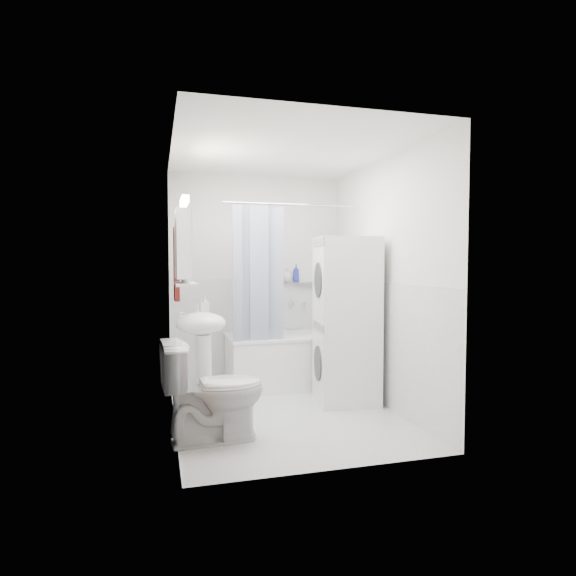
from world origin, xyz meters
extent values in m
plane|color=silver|center=(0.00, 0.00, 0.00)|extent=(2.60, 2.60, 0.00)
plane|color=silver|center=(0.00, 1.30, 1.20)|extent=(2.00, 0.00, 2.00)
plane|color=silver|center=(0.00, -1.30, 1.20)|extent=(2.00, 0.00, 2.00)
plane|color=silver|center=(-1.00, 0.00, 1.20)|extent=(0.00, 2.60, 2.60)
plane|color=silver|center=(1.00, 0.00, 1.20)|extent=(0.00, 2.60, 2.60)
plane|color=white|center=(0.00, 0.00, 2.40)|extent=(2.60, 2.60, 0.00)
plane|color=white|center=(0.00, 1.29, 0.60)|extent=(1.98, 0.00, 1.98)
plane|color=white|center=(-0.99, 0.00, 0.60)|extent=(0.00, 2.58, 2.58)
plane|color=white|center=(0.99, 0.00, 0.60)|extent=(0.00, 2.58, 2.58)
plane|color=brown|center=(-0.98, -0.88, 1.00)|extent=(0.00, 2.00, 2.00)
cylinder|color=silver|center=(-0.95, -0.55, 1.00)|extent=(0.04, 0.04, 0.04)
cube|color=white|center=(0.37, 0.92, 0.28)|extent=(1.51, 0.70, 0.55)
cube|color=white|center=(0.37, 0.92, 0.57)|extent=(1.53, 0.72, 0.03)
cube|color=silver|center=(0.37, 0.92, 0.45)|extent=(1.33, 0.52, 0.20)
cylinder|color=silver|center=(0.57, 1.25, 0.90)|extent=(0.04, 0.12, 0.04)
cylinder|color=silver|center=(0.37, 0.62, 2.00)|extent=(1.71, 0.02, 0.02)
cube|color=#131E43|center=(-0.34, 0.62, 1.25)|extent=(0.10, 0.02, 1.45)
cube|color=#131E43|center=(-0.25, 0.62, 1.25)|extent=(0.10, 0.02, 1.45)
cube|color=#131E43|center=(-0.16, 0.62, 1.25)|extent=(0.10, 0.02, 1.45)
cube|color=#131E43|center=(-0.07, 0.62, 1.25)|extent=(0.10, 0.02, 1.45)
cube|color=#131E43|center=(0.02, 0.62, 1.25)|extent=(0.10, 0.02, 1.45)
cube|color=#131E43|center=(0.11, 0.62, 1.25)|extent=(0.10, 0.02, 1.45)
ellipsoid|color=white|center=(-0.76, 0.04, 0.85)|extent=(0.44, 0.37, 0.20)
cylinder|color=white|center=(-0.74, 0.04, 0.38)|extent=(0.14, 0.14, 0.75)
cylinder|color=silver|center=(-0.78, 0.18, 0.97)|extent=(0.03, 0.03, 0.14)
cylinder|color=silver|center=(-0.78, 0.14, 1.03)|extent=(0.02, 0.10, 0.02)
cube|color=white|center=(-0.91, 0.10, 1.55)|extent=(0.12, 0.50, 0.60)
cube|color=white|center=(-0.84, 0.10, 1.55)|extent=(0.01, 0.47, 0.57)
cube|color=#FFEABF|center=(-0.89, 0.10, 1.93)|extent=(0.06, 0.45, 0.06)
cube|color=silver|center=(-0.89, 0.10, 1.20)|extent=(0.18, 0.54, 0.02)
cube|color=silver|center=(0.62, 1.24, 1.15)|extent=(0.22, 0.06, 0.02)
cube|color=#5D1314|center=(-0.94, 0.75, 1.38)|extent=(0.05, 0.32, 0.74)
cube|color=#5D1314|center=(-0.91, 0.75, 1.72)|extent=(0.03, 0.28, 0.08)
cylinder|color=silver|center=(-0.95, 0.75, 1.76)|extent=(0.02, 0.04, 0.02)
cube|color=white|center=(0.68, 0.18, 0.41)|extent=(0.65, 0.65, 0.82)
cylinder|color=#2D2D33|center=(0.39, 0.18, 0.40)|extent=(0.07, 0.35, 0.35)
cube|color=gray|center=(0.39, 0.18, 0.77)|extent=(0.08, 0.51, 0.08)
cube|color=white|center=(0.68, 0.18, 1.23)|extent=(0.65, 0.65, 0.82)
cylinder|color=#2D2D33|center=(0.39, 0.18, 1.22)|extent=(0.07, 0.35, 0.35)
cube|color=gray|center=(0.39, 0.18, 1.59)|extent=(0.08, 0.51, 0.08)
imported|color=white|center=(-0.72, -0.55, 0.39)|extent=(0.82, 0.49, 0.78)
imported|color=gray|center=(-0.71, 0.25, 0.95)|extent=(0.08, 0.17, 0.08)
imported|color=gray|center=(-0.89, -0.05, 1.25)|extent=(0.07, 0.18, 0.07)
imported|color=gray|center=(-0.89, 0.22, 1.26)|extent=(0.10, 0.09, 0.10)
imported|color=gray|center=(0.35, 1.24, 1.23)|extent=(0.13, 0.17, 0.13)
imported|color=#263299|center=(0.47, 1.24, 1.20)|extent=(0.08, 0.21, 0.08)
camera|label=1|loc=(-1.13, -4.26, 1.39)|focal=30.00mm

